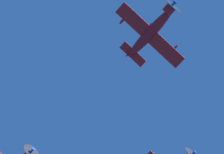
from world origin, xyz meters
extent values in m
ellipsoid|color=red|center=(-4.55, 3.04, 55.99)|extent=(4.37, 7.64, 2.68)
cylinder|color=red|center=(-3.05, 6.21, 56.55)|extent=(1.92, 1.48, 1.75)
cone|color=#194CB2|center=(-2.73, 6.89, 56.67)|extent=(1.03, 1.00, 0.88)
cylinder|color=#3F3F47|center=(-2.81, 6.73, 56.64)|extent=(3.40, 1.16, 3.53)
cube|color=red|center=(-4.71, 2.89, 55.78)|extent=(8.78, 5.34, 4.40)
ellipsoid|color=red|center=(-8.82, 4.48, 57.72)|extent=(0.74, 1.09, 0.52)
ellipsoid|color=red|center=(-0.60, 1.29, 53.83)|extent=(0.74, 1.09, 0.52)
cube|color=red|center=(-5.97, -0.01, 55.50)|extent=(3.33, 2.34, 1.69)
cube|color=red|center=(-5.82, -0.26, 56.02)|extent=(1.14, 1.28, 1.40)
ellipsoid|color=#1E232D|center=(-4.25, 3.20, 56.48)|extent=(1.64, 1.96, 1.26)
cone|color=#194CB2|center=(-24.11, 0.24, 55.58)|extent=(1.01, 0.99, 0.87)
cylinder|color=red|center=(-15.35, -21.26, 57.99)|extent=(1.89, 1.51, 1.68)
cone|color=#194CB2|center=(-15.03, -20.57, 58.08)|extent=(1.02, 1.01, 0.83)
cylinder|color=#3F3F47|center=(-15.11, -20.73, 58.06)|extent=(3.27, 1.24, 3.45)
camera|label=1|loc=(23.26, 12.48, 1.89)|focal=82.83mm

